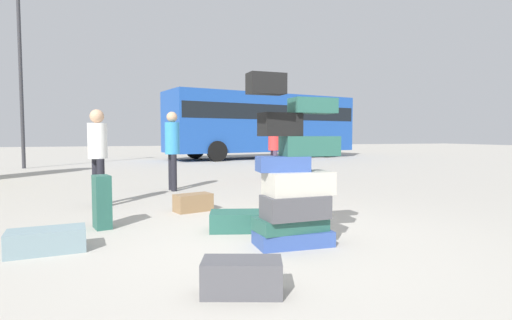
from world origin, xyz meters
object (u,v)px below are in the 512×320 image
object	(u,v)px
parked_bus	(263,122)
lamp_post	(20,51)
suitcase_brown_white_trunk	(193,203)
suitcase_teal_foreground_near	(242,221)
suitcase_charcoal_left_side	(242,277)
suitcase_slate_behind_tower	(47,241)
person_passerby_in_red	(98,149)
suitcase_tower	(294,183)
suitcase_teal_foreground_far	(102,202)
person_tourist_with_camera	(172,144)
suitcase_brown_right_side	(291,195)
person_bearded_onlooker	(274,144)

from	to	relation	value
parked_bus	lamp_post	world-z (taller)	lamp_post
suitcase_brown_white_trunk	suitcase_teal_foreground_near	bearing A→B (deg)	-92.97
suitcase_charcoal_left_side	suitcase_slate_behind_tower	bearing A→B (deg)	152.25
suitcase_slate_behind_tower	person_passerby_in_red	world-z (taller)	person_passerby_in_red
suitcase_tower	parked_bus	size ratio (longest dim) A/B	0.17
suitcase_teal_foreground_near	lamp_post	distance (m)	12.66
suitcase_teal_foreground_far	parked_bus	xyz separation A→B (m)	(6.94, 13.89, 1.50)
suitcase_tower	suitcase_brown_white_trunk	xyz separation A→B (m)	(-0.70, 2.23, -0.53)
suitcase_tower	suitcase_slate_behind_tower	bearing A→B (deg)	167.69
suitcase_teal_foreground_far	person_passerby_in_red	world-z (taller)	person_passerby_in_red
suitcase_tower	person_tourist_with_camera	bearing A→B (deg)	99.05
suitcase_brown_white_trunk	parked_bus	world-z (taller)	parked_bus
suitcase_brown_right_side	person_passerby_in_red	world-z (taller)	person_passerby_in_red
suitcase_charcoal_left_side	suitcase_brown_white_trunk	size ratio (longest dim) A/B	1.05
suitcase_brown_right_side	lamp_post	world-z (taller)	lamp_post
parked_bus	suitcase_brown_white_trunk	bearing A→B (deg)	-126.36
person_passerby_in_red	lamp_post	world-z (taller)	lamp_post
suitcase_charcoal_left_side	person_passerby_in_red	bearing A→B (deg)	124.59
lamp_post	suitcase_charcoal_left_side	bearing A→B (deg)	-72.33
suitcase_brown_right_side	suitcase_slate_behind_tower	xyz separation A→B (m)	(-3.41, -1.84, -0.04)
person_tourist_with_camera	suitcase_teal_foreground_near	bearing A→B (deg)	-1.99
person_tourist_with_camera	person_passerby_in_red	world-z (taller)	person_tourist_with_camera
suitcase_brown_right_side	person_tourist_with_camera	xyz separation A→B (m)	(-1.72, 2.27, 0.82)
suitcase_charcoal_left_side	suitcase_brown_right_side	xyz separation A→B (m)	(1.86, 3.46, 0.03)
suitcase_slate_behind_tower	suitcase_teal_foreground_far	xyz separation A→B (m)	(0.47, 0.92, 0.22)
suitcase_slate_behind_tower	person_passerby_in_red	size ratio (longest dim) A/B	0.45
suitcase_brown_white_trunk	person_passerby_in_red	distance (m)	1.82
suitcase_charcoal_left_side	suitcase_brown_right_side	size ratio (longest dim) A/B	0.74
suitcase_teal_foreground_near	person_passerby_in_red	size ratio (longest dim) A/B	0.49
suitcase_teal_foreground_far	person_tourist_with_camera	xyz separation A→B (m)	(1.22, 3.19, 0.64)
suitcase_tower	suitcase_slate_behind_tower	distance (m)	2.55
person_tourist_with_camera	suitcase_teal_foreground_far	bearing A→B (deg)	-28.95
suitcase_slate_behind_tower	parked_bus	size ratio (longest dim) A/B	0.07
suitcase_charcoal_left_side	suitcase_teal_foreground_near	bearing A→B (deg)	92.27
suitcase_teal_foreground_near	lamp_post	bearing A→B (deg)	128.39
suitcase_slate_behind_tower	suitcase_brown_white_trunk	xyz separation A→B (m)	(1.73, 1.70, 0.02)
suitcase_teal_foreground_near	suitcase_slate_behind_tower	distance (m)	2.12
suitcase_tower	suitcase_teal_foreground_far	world-z (taller)	suitcase_tower
suitcase_charcoal_left_side	person_tourist_with_camera	xyz separation A→B (m)	(0.15, 5.73, 0.84)
suitcase_brown_right_side	lamp_post	xyz separation A→B (m)	(-6.00, 9.52, 3.87)
suitcase_teal_foreground_far	person_bearded_onlooker	bearing A→B (deg)	34.13
suitcase_teal_foreground_near	person_bearded_onlooker	bearing A→B (deg)	80.90
suitcase_brown_right_side	lamp_post	bearing A→B (deg)	142.03
parked_bus	suitcase_brown_right_side	bearing A→B (deg)	-120.08
suitcase_brown_white_trunk	suitcase_tower	bearing A→B (deg)	-89.86
suitcase_brown_right_side	person_tourist_with_camera	world-z (taller)	person_tourist_with_camera
suitcase_brown_right_side	person_passerby_in_red	bearing A→B (deg)	-173.24
suitcase_charcoal_left_side	person_bearded_onlooker	bearing A→B (deg)	86.03
suitcase_brown_white_trunk	person_bearded_onlooker	distance (m)	4.63
suitcase_brown_white_trunk	lamp_post	xyz separation A→B (m)	(-4.32, 9.67, 3.89)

